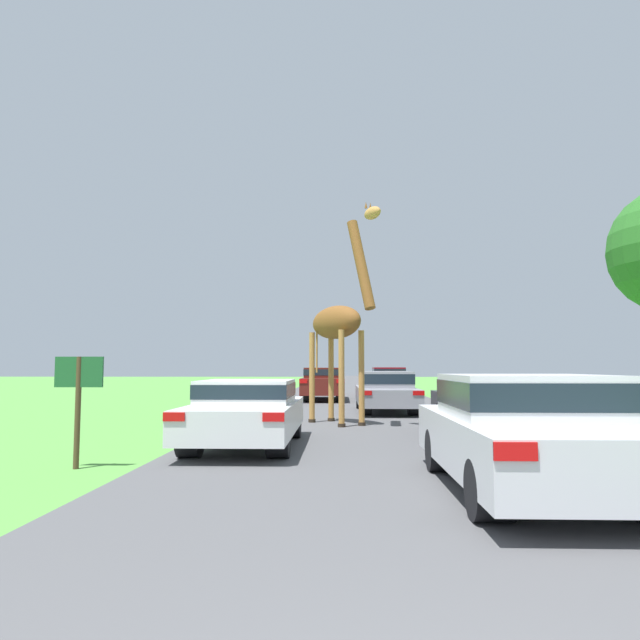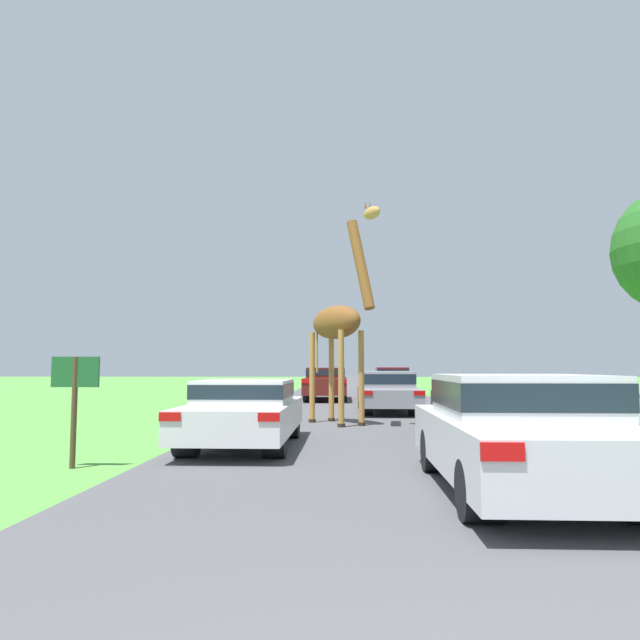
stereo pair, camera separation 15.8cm
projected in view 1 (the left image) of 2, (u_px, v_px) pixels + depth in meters
The scene contains 9 objects.
road at pixel (351, 393), 30.86m from camera, with size 7.11×120.00×0.00m.
giraffe_near_road at pixel (339, 322), 14.50m from camera, with size 1.98×2.60×5.39m.
car_lead_maroon at pixel (527, 429), 6.64m from camera, with size 1.93×4.30×1.36m.
car_queue_right at pixel (324, 382), 24.83m from camera, with size 1.79×4.79×1.40m.
car_queue_left at pixel (389, 380), 29.89m from camera, with size 1.79×4.12×1.41m.
car_far_ahead at pixel (385, 390), 18.38m from camera, with size 1.80×4.79×1.30m.
car_verge_right at pixel (491, 403), 11.68m from camera, with size 1.79×4.20×1.29m.
car_rear_follower at pixel (247, 410), 10.41m from camera, with size 1.78×4.32×1.20m.
sign_post at pixel (78, 390), 8.18m from camera, with size 0.70×0.08×1.59m.
Camera 1 is at (-0.66, -1.12, 1.45)m, focal length 32.00 mm.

